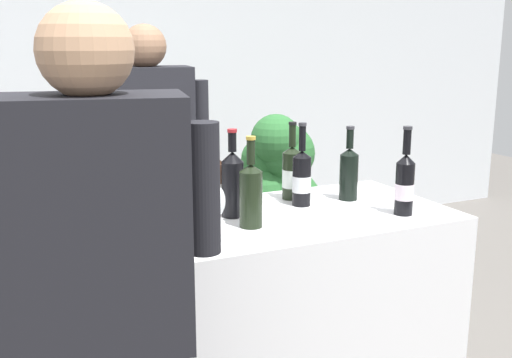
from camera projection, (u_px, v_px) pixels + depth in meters
wall_back at (86, 68)px, 4.38m from camera, size 8.00×0.10×2.80m
counter at (219, 343)px, 2.29m from camera, size 1.82×0.68×0.95m
wine_bottle_0 at (292, 173)px, 2.50m from camera, size 0.08×0.08×0.32m
wine_bottle_1 at (251, 193)px, 2.11m from camera, size 0.08×0.08×0.32m
wine_bottle_2 at (349, 172)px, 2.48m from camera, size 0.08×0.08×0.31m
wine_bottle_3 at (215, 182)px, 2.33m from camera, size 0.08×0.08×0.31m
wine_bottle_4 at (233, 182)px, 2.24m from camera, size 0.08×0.08×0.33m
wine_bottle_5 at (302, 177)px, 2.40m from camera, size 0.08×0.08×0.33m
wine_bottle_6 at (405, 183)px, 2.27m from camera, size 0.07×0.07×0.34m
wine_bottle_7 at (175, 214)px, 1.92m from camera, size 0.07×0.07×0.31m
wine_glass at (215, 203)px, 1.98m from camera, size 0.07×0.07×0.19m
ice_bucket at (70, 216)px, 1.84m from camera, size 0.20×0.20×0.24m
person_server at (151, 214)px, 2.77m from camera, size 0.55×0.30×1.67m
potted_shrub at (276, 196)px, 3.68m from camera, size 0.57×0.48×1.18m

